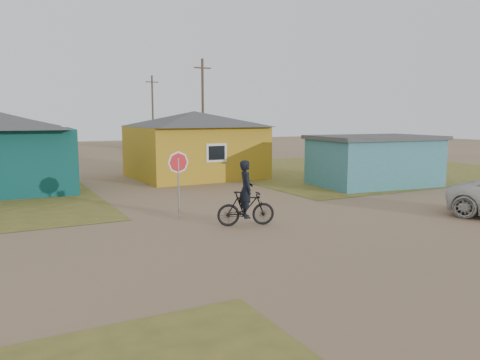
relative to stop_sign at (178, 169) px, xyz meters
name	(u,v)px	position (x,y,z in m)	size (l,w,h in m)	color
ground	(293,232)	(2.45, -3.52, -1.76)	(120.00, 120.00, 0.00)	#896C4F
grass_ne	(354,169)	(16.45, 9.48, -1.75)	(20.00, 18.00, 0.00)	olive
house_yellow	(195,143)	(4.95, 10.48, 0.24)	(7.72, 6.76, 3.90)	#B68B1C
shed_turquoise	(374,160)	(11.95, 2.98, -0.45)	(6.71, 4.93, 2.60)	teal
house_pale_west	(19,136)	(-3.55, 30.48, 0.10)	(7.04, 6.15, 3.60)	#ABB79E
house_beige_east	(169,132)	(12.45, 36.48, 0.10)	(6.95, 6.05, 3.60)	gray
utility_pole_near	(203,109)	(8.95, 18.48, 2.38)	(1.40, 0.20, 8.00)	#4F3D2F
utility_pole_far	(153,112)	(9.95, 34.48, 2.38)	(1.40, 0.20, 8.00)	#4F3D2F
stop_sign	(178,169)	(0.00, 0.00, 0.00)	(0.75, 0.27, 2.38)	gray
cyclist	(246,202)	(1.57, -2.04, -0.97)	(1.99, 1.06, 2.17)	black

